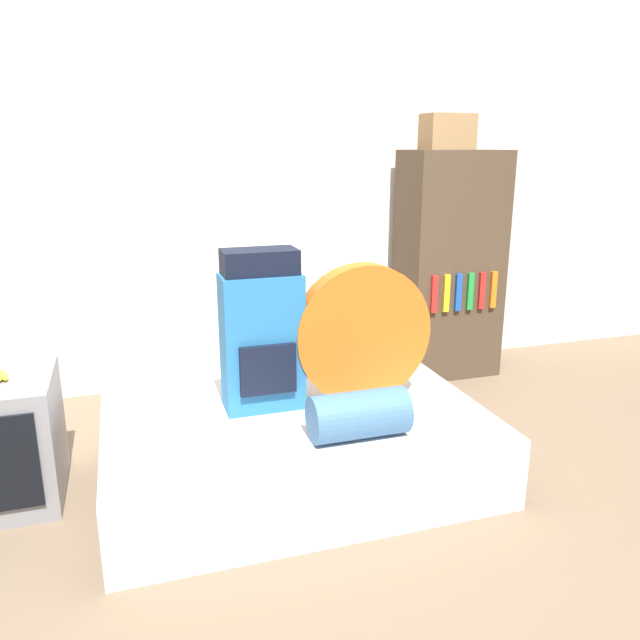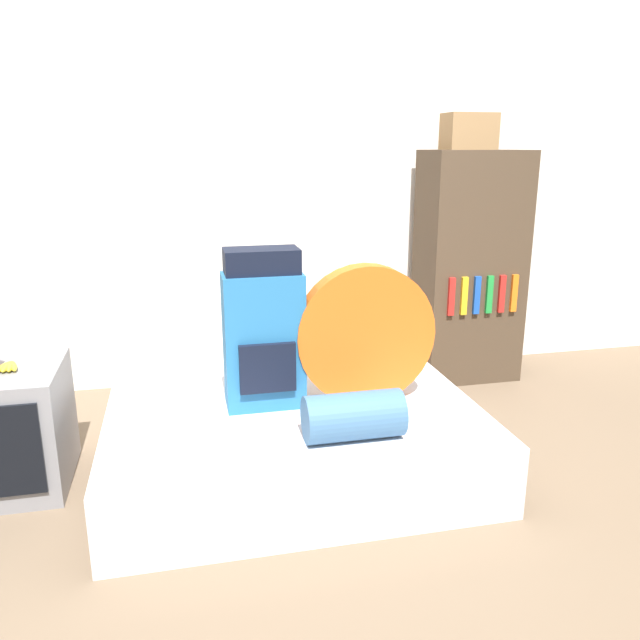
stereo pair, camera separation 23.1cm
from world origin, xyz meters
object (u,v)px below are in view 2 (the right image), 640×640
at_px(cardboard_box, 469,131).
at_px(bookshelf, 469,268).
at_px(television, 5,428).
at_px(backpack, 264,332).
at_px(tent_bag, 365,334).
at_px(sleeping_roll, 353,416).

bearing_deg(cardboard_box, bookshelf, -38.02).
relative_size(television, bookshelf, 0.38).
xyz_separation_m(backpack, tent_bag, (0.48, -0.06, -0.03)).
xyz_separation_m(sleeping_roll, bookshelf, (1.21, 1.44, 0.32)).
distance_m(sleeping_roll, bookshelf, 1.91).
bearing_deg(tent_bag, television, 174.67).
height_order(backpack, bookshelf, bookshelf).
bearing_deg(sleeping_roll, cardboard_box, 51.65).
xyz_separation_m(tent_bag, sleeping_roll, (-0.17, -0.39, -0.24)).
height_order(tent_bag, sleeping_roll, tent_bag).
height_order(sleeping_roll, cardboard_box, cardboard_box).
bearing_deg(bookshelf, cardboard_box, 141.98).
relative_size(tent_bag, sleeping_roll, 1.61).
bearing_deg(tent_bag, backpack, 173.17).
height_order(backpack, television, backpack).
height_order(television, cardboard_box, cardboard_box).
bearing_deg(backpack, tent_bag, -6.83).
bearing_deg(cardboard_box, backpack, -145.37).
xyz_separation_m(tent_bag, television, (-1.68, 0.16, -0.39)).
height_order(bookshelf, cardboard_box, cardboard_box).
distance_m(tent_bag, sleeping_roll, 0.49).
distance_m(backpack, cardboard_box, 2.03).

